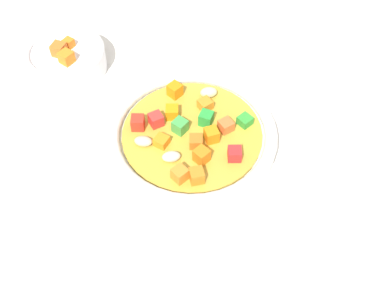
{
  "coord_description": "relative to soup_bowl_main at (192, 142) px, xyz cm",
  "views": [
    {
      "loc": [
        -22.26,
        -24.27,
        44.63
      ],
      "look_at": [
        0.0,
        0.0,
        2.25
      ],
      "focal_mm": 45.99,
      "sensor_mm": 36.0,
      "label": 1
    }
  ],
  "objects": [
    {
      "name": "ground_plane",
      "position": [
        0.01,
        -0.0,
        -3.65
      ],
      "size": [
        140.0,
        140.0,
        2.0
      ],
      "primitive_type": "cube",
      "color": "silver"
    },
    {
      "name": "side_bowl_small",
      "position": [
        -2.31,
        21.33,
        -0.8
      ],
      "size": [
        10.19,
        10.19,
        4.46
      ],
      "color": "white",
      "rests_on": "ground_plane"
    },
    {
      "name": "spoon",
      "position": [
        3.92,
        -15.21,
        -2.22
      ],
      "size": [
        17.79,
        10.63,
        0.86
      ],
      "rotation": [
        0.0,
        0.0,
        6.78
      ],
      "color": "silver",
      "rests_on": "ground_plane"
    },
    {
      "name": "soup_bowl_main",
      "position": [
        0.0,
        0.0,
        0.0
      ],
      "size": [
        18.22,
        18.22,
        5.71
      ],
      "color": "white",
      "rests_on": "ground_plane"
    }
  ]
}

